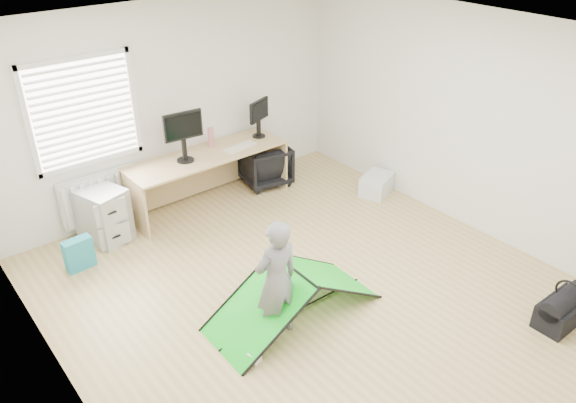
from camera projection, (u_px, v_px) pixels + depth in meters
ground at (311, 292)px, 6.10m from camera, size 5.50×5.50×0.00m
back_wall at (175, 106)px, 7.30m from camera, size 5.00×0.02×2.70m
window at (83, 112)px, 6.52m from camera, size 1.20×0.06×1.20m
radiator at (100, 196)px, 7.03m from camera, size 1.00×0.12×0.60m
desk at (208, 179)px, 7.60m from camera, size 2.21×0.73×0.75m
filing_cabinet at (103, 214)px, 6.86m from camera, size 0.59×0.69×0.68m
monitor_left at (184, 143)px, 7.12m from camera, size 0.52×0.16×0.49m
monitor_right at (258, 123)px, 7.84m from camera, size 0.42×0.24×0.40m
keyboard at (240, 147)px, 7.59m from camera, size 0.50×0.23×0.02m
thermos at (211, 138)px, 7.55m from camera, size 0.09×0.09×0.28m
office_chair at (265, 164)px, 8.18m from camera, size 0.76×0.77×0.60m
person at (277, 280)px, 5.24m from camera, size 0.48×0.33×1.27m
kite at (294, 292)px, 5.65m from camera, size 1.82×0.83×0.56m
storage_crate at (377, 184)px, 7.99m from camera, size 0.59×0.50×0.28m
tote_bag at (79, 254)px, 6.39m from camera, size 0.33×0.17×0.38m
white_box at (255, 357)px, 5.18m from camera, size 0.12×0.12×0.10m
duffel_bag at (562, 312)px, 5.61m from camera, size 0.61×0.31×0.26m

